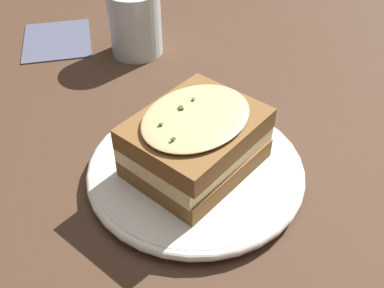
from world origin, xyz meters
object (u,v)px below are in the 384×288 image
object	(u,v)px
sandwich	(195,141)
dinner_plate	(192,170)
water_glass	(135,22)
napkin	(57,40)

from	to	relation	value
sandwich	dinner_plate	bearing A→B (deg)	86.23
dinner_plate	sandwich	size ratio (longest dim) A/B	1.35
water_glass	sandwich	bearing A→B (deg)	-169.79
dinner_plate	napkin	world-z (taller)	dinner_plate
sandwich	water_glass	world-z (taller)	water_glass
dinner_plate	sandwich	distance (m)	0.04
dinner_plate	water_glass	size ratio (longest dim) A/B	2.43
sandwich	napkin	world-z (taller)	sandwich
dinner_plate	napkin	xyz separation A→B (m)	(0.32, 0.17, -0.01)
dinner_plate	napkin	bearing A→B (deg)	27.82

